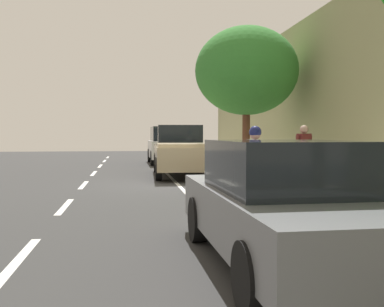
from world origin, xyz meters
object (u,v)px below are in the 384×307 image
Objects in this scene: parked_pickup_tan_second at (181,152)px; fire_hydrant at (242,167)px; cyclist_with_backpack at (256,157)px; parked_suv_white_mid at (167,145)px; bicycle_at_curb at (241,188)px; parked_sedan_grey_nearest at (284,204)px; pedestrian_on_phone at (304,151)px; street_tree_far_end at (246,71)px.

fire_hydrant is (1.44, -3.69, -0.32)m from parked_pickup_tan_second.
parked_pickup_tan_second is 7.57m from cyclist_with_backpack.
parked_pickup_tan_second is 1.14× the size of parked_suv_white_mid.
cyclist_with_backpack reaches higher than fire_hydrant.
parked_suv_white_mid is 2.80× the size of bicycle_at_curb.
parked_suv_white_mid is (0.09, 7.08, 0.13)m from parked_pickup_tan_second.
bicycle_at_curb is 2.00× the size of fire_hydrant.
fire_hydrant reaches higher than bicycle_at_curb.
pedestrian_on_phone is (3.14, 7.09, 0.37)m from parked_sedan_grey_nearest.
cyclist_with_backpack reaches higher than bicycle_at_curb.
pedestrian_on_phone is at bearing -34.64° from fire_hydrant.
cyclist_with_backpack is (0.68, -14.62, 0.07)m from parked_suv_white_mid.
fire_hydrant is (-0.83, -2.61, -3.30)m from street_tree_far_end.
parked_pickup_tan_second is at bearing 111.33° from fire_hydrant.
street_tree_far_end is at bearing 77.31° from parked_sedan_grey_nearest.
parked_sedan_grey_nearest is 2.63× the size of bicycle_at_curb.
bicycle_at_curb is 0.32× the size of street_tree_far_end.
bicycle_at_curb is at bearing -106.04° from street_tree_far_end.
parked_suv_white_mid is at bearing 91.85° from bicycle_at_curb.
parked_suv_white_mid is at bearing 92.66° from cyclist_with_backpack.
parked_pickup_tan_second is at bearing 95.84° from cyclist_with_backpack.
parked_pickup_tan_second is at bearing 89.27° from parked_sedan_grey_nearest.
pedestrian_on_phone is (2.99, -4.76, 0.22)m from parked_pickup_tan_second.
street_tree_far_end is 4.29m from fire_hydrant.
parked_sedan_grey_nearest is 4.83m from bicycle_at_curb.
fire_hydrant is (0.89, 3.40, 0.22)m from bicycle_at_curb.
pedestrian_on_phone reaches higher than fire_hydrant.
parked_sedan_grey_nearest reaches higher than fire_hydrant.
pedestrian_on_phone is 1.96m from fire_hydrant.
cyclist_with_backpack is (0.77, -7.53, 0.19)m from parked_pickup_tan_second.
parked_sedan_grey_nearest reaches higher than bicycle_at_curb.
street_tree_far_end reaches higher than pedestrian_on_phone.
street_tree_far_end reaches higher than parked_suv_white_mid.
cyclist_with_backpack is 0.33× the size of street_tree_far_end.
bicycle_at_curb is (0.46, -14.17, -0.67)m from parked_suv_white_mid.
parked_pickup_tan_second is 5.63m from pedestrian_on_phone.
pedestrian_on_phone is (2.22, 2.77, 0.03)m from cyclist_with_backpack.
street_tree_far_end is at bearing -25.41° from parked_pickup_tan_second.
parked_suv_white_mid is 2.78× the size of pedestrian_on_phone.
bicycle_at_curb is 0.99× the size of pedestrian_on_phone.
parked_suv_white_mid is at bearing 97.15° from fire_hydrant.
bicycle_at_curb is 3.46m from pedestrian_on_phone.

